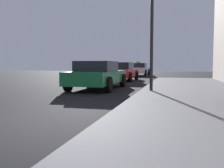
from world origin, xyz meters
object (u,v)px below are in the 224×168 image
(car_green, at_px, (98,75))
(car_red, at_px, (120,71))
(street_lamp, at_px, (152,10))
(car_white, at_px, (138,69))

(car_green, xyz_separation_m, car_red, (-0.31, 6.42, 0.00))
(car_green, distance_m, car_red, 6.42)
(street_lamp, relative_size, car_green, 0.94)
(street_lamp, height_order, car_red, street_lamp)
(car_green, height_order, car_red, same)
(car_green, bearing_deg, street_lamp, -32.94)
(street_lamp, bearing_deg, car_red, 109.70)
(street_lamp, height_order, car_white, street_lamp)
(street_lamp, xyz_separation_m, car_green, (-2.59, 1.68, -2.45))
(car_white, bearing_deg, car_green, -89.05)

